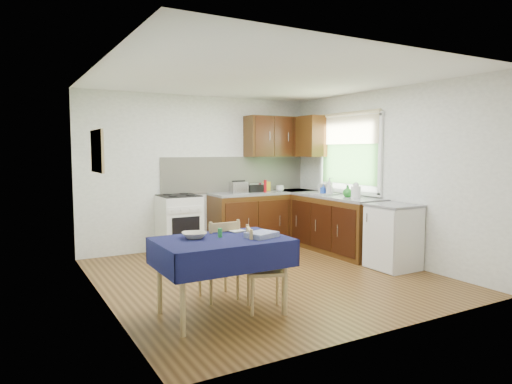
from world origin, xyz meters
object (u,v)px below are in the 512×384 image
dining_table (222,249)px  chair_far (220,257)px  toaster (239,187)px  kettle (356,191)px  sandwich_press (254,187)px  chair_near (261,266)px  dish_rack (325,193)px

dining_table → chair_far: bearing=71.3°
toaster → kettle: kettle is taller
toaster → sandwich_press: toaster is taller
chair_near → kettle: 2.72m
dining_table → toaster: bearing=63.9°
toaster → dish_rack: (1.13, -0.86, -0.08)m
toaster → kettle: size_ratio=1.17×
chair_far → dish_rack: dish_rack is taller
sandwich_press → kettle: kettle is taller
toaster → sandwich_press: (0.36, 0.13, -0.02)m
kettle → sandwich_press: bearing=115.4°
toaster → kettle: bearing=-54.7°
dining_table → kettle: size_ratio=5.20×
chair_far → toaster: 2.73m
sandwich_press → kettle: (0.80, -1.68, 0.03)m
dish_rack → chair_far: bearing=-139.6°
dining_table → toaster: toaster is taller
chair_far → toaster: (1.41, 2.28, 0.54)m
chair_near → sandwich_press: (1.55, 2.93, 0.53)m
dining_table → dish_rack: 3.29m
dining_table → chair_near: chair_near is taller
chair_near → kettle: bearing=-40.5°
chair_near → kettle: (2.35, 1.25, 0.55)m
dining_table → chair_far: chair_far is taller
chair_near → kettle: size_ratio=3.55×
chair_far → chair_near: 0.56m
chair_near → dish_rack: (2.32, 1.94, 0.47)m
sandwich_press → dish_rack: bearing=-75.2°
dining_table → dish_rack: size_ratio=3.28×
toaster → dish_rack: bearing=-38.6°
dining_table → chair_near: 0.45m
dish_rack → kettle: (0.03, -0.69, 0.08)m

